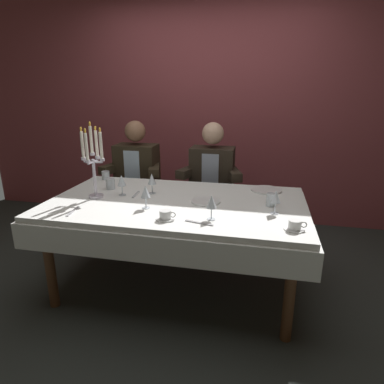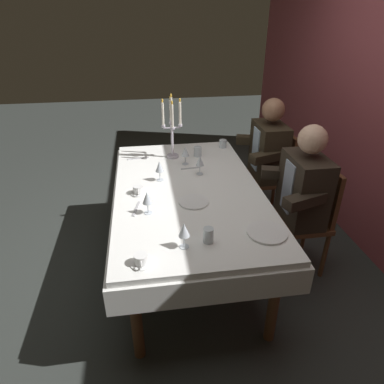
# 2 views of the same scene
# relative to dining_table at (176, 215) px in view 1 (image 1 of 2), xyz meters

# --- Properties ---
(ground_plane) EXTENTS (12.00, 12.00, 0.00)m
(ground_plane) POSITION_rel_dining_table_xyz_m (0.00, 0.00, -0.62)
(ground_plane) COLOR #2F3330
(back_wall) EXTENTS (6.00, 0.12, 2.70)m
(back_wall) POSITION_rel_dining_table_xyz_m (0.00, 1.66, 0.73)
(back_wall) COLOR #954146
(back_wall) RESTS_ON ground_plane
(dining_table) EXTENTS (1.94, 1.14, 0.74)m
(dining_table) POSITION_rel_dining_table_xyz_m (0.00, 0.00, 0.00)
(dining_table) COLOR white
(dining_table) RESTS_ON ground_plane
(candelabra) EXTENTS (0.19, 0.19, 0.58)m
(candelabra) POSITION_rel_dining_table_xyz_m (-0.62, -0.06, 0.39)
(candelabra) COLOR silver
(candelabra) RESTS_ON dining_table
(dinner_plate_0) EXTENTS (0.21, 0.21, 0.01)m
(dinner_plate_0) POSITION_rel_dining_table_xyz_m (0.22, 0.01, 0.13)
(dinner_plate_0) COLOR white
(dinner_plate_0) RESTS_ON dining_table
(dinner_plate_1) EXTENTS (0.25, 0.25, 0.01)m
(dinner_plate_1) POSITION_rel_dining_table_xyz_m (0.66, 0.40, 0.13)
(dinner_plate_1) COLOR white
(dinner_plate_1) RESTS_ON dining_table
(wine_glass_0) EXTENTS (0.07, 0.07, 0.16)m
(wine_glass_0) POSITION_rel_dining_table_xyz_m (0.32, -0.31, 0.23)
(wine_glass_0) COLOR silver
(wine_glass_0) RESTS_ON dining_table
(wine_glass_1) EXTENTS (0.07, 0.07, 0.16)m
(wine_glass_1) POSITION_rel_dining_table_xyz_m (-0.17, -0.20, 0.23)
(wine_glass_1) COLOR silver
(wine_glass_1) RESTS_ON dining_table
(wine_glass_2) EXTENTS (0.07, 0.07, 0.16)m
(wine_glass_2) POSITION_rel_dining_table_xyz_m (-0.23, 0.13, 0.23)
(wine_glass_2) COLOR silver
(wine_glass_2) RESTS_ON dining_table
(wine_glass_3) EXTENTS (0.07, 0.07, 0.16)m
(wine_glass_3) POSITION_rel_dining_table_xyz_m (-0.45, 0.04, 0.24)
(wine_glass_3) COLOR silver
(wine_glass_3) RESTS_ON dining_table
(wine_glass_4) EXTENTS (0.07, 0.07, 0.16)m
(wine_glass_4) POSITION_rel_dining_table_xyz_m (0.72, -0.12, 0.24)
(wine_glass_4) COLOR silver
(wine_glass_4) RESTS_ON dining_table
(water_tumbler_0) EXTENTS (0.07, 0.07, 0.08)m
(water_tumbler_0) POSITION_rel_dining_table_xyz_m (-0.80, 0.46, 0.16)
(water_tumbler_0) COLOR silver
(water_tumbler_0) RESTS_ON dining_table
(water_tumbler_1) EXTENTS (0.07, 0.07, 0.09)m
(water_tumbler_1) POSITION_rel_dining_table_xyz_m (-0.61, 0.18, 0.16)
(water_tumbler_1) COLOR silver
(water_tumbler_1) RESTS_ON dining_table
(water_tumbler_2) EXTENTS (0.06, 0.06, 0.10)m
(water_tumbler_2) POSITION_rel_dining_table_xyz_m (0.69, 0.03, 0.17)
(water_tumbler_2) COLOR silver
(water_tumbler_2) RESTS_ON dining_table
(coffee_cup_0) EXTENTS (0.13, 0.12, 0.06)m
(coffee_cup_0) POSITION_rel_dining_table_xyz_m (0.83, -0.37, 0.15)
(coffee_cup_0) COLOR white
(coffee_cup_0) RESTS_ON dining_table
(coffee_cup_1) EXTENTS (0.13, 0.12, 0.06)m
(coffee_cup_1) POSITION_rel_dining_table_xyz_m (0.03, -0.38, 0.15)
(coffee_cup_1) COLOR white
(coffee_cup_1) RESTS_ON dining_table
(knife_0) EXTENTS (0.04, 0.19, 0.01)m
(knife_0) POSITION_rel_dining_table_xyz_m (-0.63, -0.37, 0.12)
(knife_0) COLOR #B7B7BC
(knife_0) RESTS_ON dining_table
(spoon_1) EXTENTS (0.03, 0.17, 0.01)m
(spoon_1) POSITION_rel_dining_table_xyz_m (-0.35, 0.07, 0.12)
(spoon_1) COLOR #B7B7BC
(spoon_1) RESTS_ON dining_table
(knife_2) EXTENTS (0.19, 0.06, 0.01)m
(knife_2) POSITION_rel_dining_table_xyz_m (0.25, -0.39, 0.12)
(knife_2) COLOR #B7B7BC
(knife_2) RESTS_ON dining_table
(seated_diner_0) EXTENTS (0.63, 0.48, 1.24)m
(seated_diner_0) POSITION_rel_dining_table_xyz_m (-0.65, 0.89, 0.11)
(seated_diner_0) COLOR brown
(seated_diner_0) RESTS_ON ground_plane
(seated_diner_1) EXTENTS (0.63, 0.48, 1.24)m
(seated_diner_1) POSITION_rel_dining_table_xyz_m (0.14, 0.89, 0.11)
(seated_diner_1) COLOR brown
(seated_diner_1) RESTS_ON ground_plane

